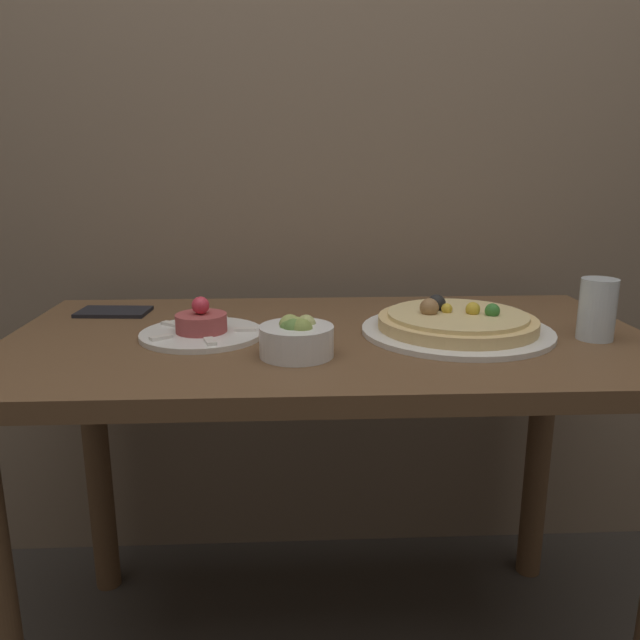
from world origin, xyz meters
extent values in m
cube|color=#84705B|center=(0.00, 0.77, 1.30)|extent=(8.00, 0.05, 2.60)
cube|color=brown|center=(0.00, 0.32, 0.71)|extent=(1.20, 0.65, 0.03)
cylinder|color=brown|center=(-0.54, 0.59, 0.35)|extent=(0.06, 0.06, 0.69)
cylinder|color=brown|center=(0.54, 0.59, 0.35)|extent=(0.06, 0.06, 0.69)
cylinder|color=white|center=(0.24, 0.31, 0.73)|extent=(0.36, 0.36, 0.01)
cylinder|color=#E5C17F|center=(0.24, 0.31, 0.75)|extent=(0.30, 0.30, 0.02)
cylinder|color=beige|center=(0.24, 0.31, 0.76)|extent=(0.26, 0.26, 0.01)
sphere|color=gold|center=(0.22, 0.32, 0.77)|extent=(0.02, 0.02, 0.02)
sphere|color=black|center=(0.21, 0.35, 0.78)|extent=(0.04, 0.04, 0.04)
sphere|color=#997047|center=(0.19, 0.32, 0.78)|extent=(0.04, 0.04, 0.04)
sphere|color=#387F33|center=(0.30, 0.30, 0.77)|extent=(0.03, 0.03, 0.03)
sphere|color=gold|center=(0.27, 0.31, 0.77)|extent=(0.03, 0.03, 0.03)
cylinder|color=white|center=(-0.24, 0.31, 0.73)|extent=(0.23, 0.23, 0.01)
cylinder|color=#A84747|center=(-0.24, 0.31, 0.75)|extent=(0.09, 0.09, 0.03)
sphere|color=#E0384C|center=(-0.24, 0.31, 0.79)|extent=(0.03, 0.03, 0.03)
cube|color=white|center=(-0.16, 0.31, 0.74)|extent=(0.04, 0.02, 0.01)
cube|color=white|center=(-0.21, 0.39, 0.74)|extent=(0.03, 0.04, 0.01)
cube|color=white|center=(-0.30, 0.36, 0.74)|extent=(0.04, 0.04, 0.01)
cube|color=white|center=(-0.30, 0.27, 0.74)|extent=(0.04, 0.04, 0.01)
cube|color=white|center=(-0.21, 0.24, 0.74)|extent=(0.03, 0.04, 0.01)
cylinder|color=white|center=(-0.06, 0.19, 0.75)|extent=(0.12, 0.12, 0.05)
sphere|color=#668E42|center=(-0.07, 0.18, 0.77)|extent=(0.04, 0.04, 0.04)
sphere|color=#668E42|center=(-0.08, 0.18, 0.77)|extent=(0.03, 0.03, 0.03)
sphere|color=#A3B25B|center=(-0.06, 0.19, 0.77)|extent=(0.04, 0.04, 0.04)
sphere|color=#8EA34C|center=(-0.05, 0.17, 0.78)|extent=(0.04, 0.04, 0.04)
sphere|color=#A3B25B|center=(-0.07, 0.20, 0.78)|extent=(0.04, 0.04, 0.04)
sphere|color=#B7BC70|center=(-0.05, 0.21, 0.77)|extent=(0.03, 0.03, 0.03)
cylinder|color=silver|center=(0.48, 0.26, 0.78)|extent=(0.07, 0.07, 0.11)
cube|color=black|center=(-0.45, 0.51, 0.73)|extent=(0.15, 0.10, 0.01)
camera|label=1|loc=(-0.07, -0.81, 1.04)|focal=35.00mm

